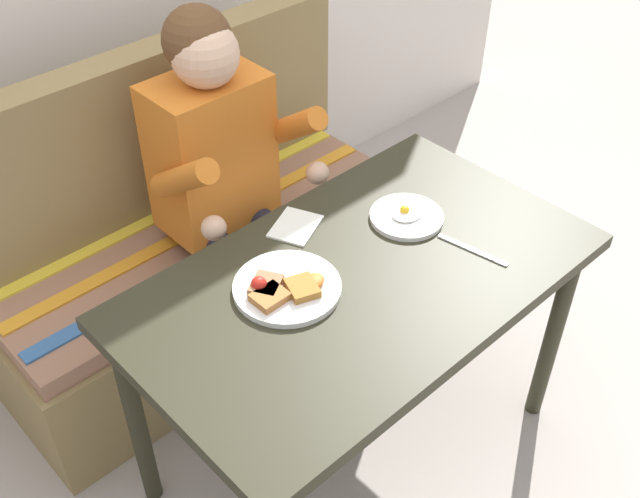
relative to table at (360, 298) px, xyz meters
name	(u,v)px	position (x,y,z in m)	size (l,w,h in m)	color
ground_plane	(353,448)	(0.00, 0.00, -0.65)	(8.00, 8.00, 0.00)	#AAA096
table	(360,298)	(0.00, 0.00, 0.00)	(1.20, 0.70, 0.73)	#2A291A
couch	(197,251)	(0.00, 0.76, -0.32)	(1.44, 0.56, 1.00)	olive
person	(226,168)	(0.03, 0.59, 0.09)	(0.45, 0.61, 1.21)	orange
plate_breakfast	(285,288)	(-0.18, 0.08, 0.10)	(0.27, 0.27, 0.05)	white
plate_eggs	(406,216)	(0.25, 0.07, 0.09)	(0.20, 0.20, 0.04)	white
napkin	(295,226)	(0.01, 0.25, 0.09)	(0.14, 0.11, 0.01)	silver
knife	(472,250)	(0.28, -0.13, 0.08)	(0.01, 0.20, 0.01)	silver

